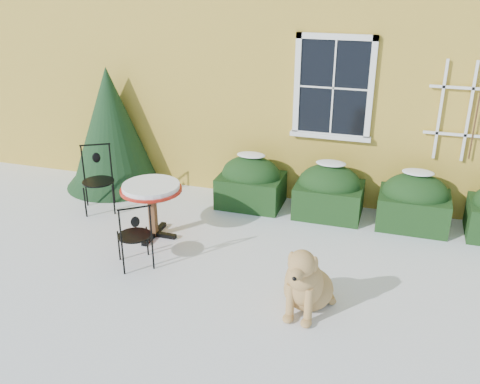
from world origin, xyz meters
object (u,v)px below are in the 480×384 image
(bistro_table, at_px, (151,193))
(evergreen_shrub, at_px, (112,139))
(patio_chair_far, at_px, (98,179))
(dog, at_px, (306,284))
(patio_chair_near, at_px, (135,235))

(bistro_table, bearing_deg, evergreen_shrub, 133.54)
(bistro_table, distance_m, patio_chair_far, 1.42)
(bistro_table, relative_size, patio_chair_far, 0.84)
(patio_chair_far, distance_m, dog, 4.18)
(bistro_table, height_order, patio_chair_far, patio_chair_far)
(patio_chair_far, relative_size, dog, 1.06)
(dog, bearing_deg, evergreen_shrub, 151.35)
(patio_chair_near, xyz_separation_m, dog, (2.35, -0.32, -0.10))
(bistro_table, height_order, patio_chair_near, patio_chair_near)
(evergreen_shrub, relative_size, patio_chair_far, 2.01)
(patio_chair_near, bearing_deg, evergreen_shrub, -92.82)
(patio_chair_far, bearing_deg, patio_chair_near, -75.84)
(evergreen_shrub, height_order, bistro_table, evergreen_shrub)
(bistro_table, xyz_separation_m, patio_chair_far, (-1.27, 0.61, -0.16))
(patio_chair_near, height_order, dog, patio_chair_near)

